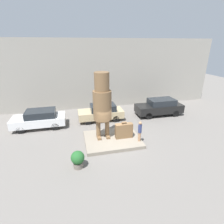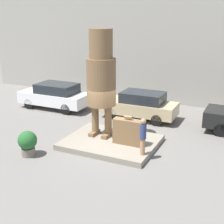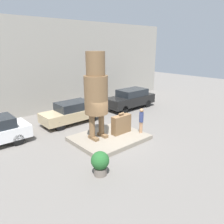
{
  "view_description": "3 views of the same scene",
  "coord_description": "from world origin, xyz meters",
  "views": [
    {
      "loc": [
        -2.67,
        -11.27,
        6.89
      ],
      "look_at": [
        0.03,
        0.23,
        2.27
      ],
      "focal_mm": 28.0,
      "sensor_mm": 36.0,
      "label": 1
    },
    {
      "loc": [
        5.65,
        -11.89,
        5.78
      ],
      "look_at": [
        0.07,
        -0.05,
        1.6
      ],
      "focal_mm": 50.0,
      "sensor_mm": 36.0,
      "label": 2
    },
    {
      "loc": [
        -7.79,
        -9.13,
        5.45
      ],
      "look_at": [
        0.44,
        0.26,
        1.6
      ],
      "focal_mm": 35.0,
      "sensor_mm": 36.0,
      "label": 3
    }
  ],
  "objects": [
    {
      "name": "giant_suitcase",
      "position": [
        0.87,
        -0.11,
        0.82
      ],
      "size": [
        1.3,
        0.42,
        1.31
      ],
      "color": "brown",
      "rests_on": "pedestal"
    },
    {
      "name": "ground_plane",
      "position": [
        0.0,
        0.0,
        0.0
      ],
      "size": [
        60.0,
        60.0,
        0.0
      ],
      "primitive_type": "plane",
      "color": "slate"
    },
    {
      "name": "tourist",
      "position": [
        1.82,
        -0.86,
        1.1
      ],
      "size": [
        0.26,
        0.26,
        1.55
      ],
      "color": "#A87A56",
      "rests_on": "pedestal"
    },
    {
      "name": "parked_car_black",
      "position": [
        5.92,
        4.0,
        0.89
      ],
      "size": [
        4.72,
        1.81,
        1.7
      ],
      "rotation": [
        0.0,
        0.0,
        3.14
      ],
      "color": "black",
      "rests_on": "ground_plane"
    },
    {
      "name": "pedestal",
      "position": [
        0.0,
        0.0,
        0.12
      ],
      "size": [
        4.11,
        3.24,
        0.25
      ],
      "color": "gray",
      "rests_on": "ground_plane"
    },
    {
      "name": "statue_figure",
      "position": [
        -0.66,
        0.35,
        3.11
      ],
      "size": [
        1.32,
        1.32,
        4.89
      ],
      "color": "brown",
      "rests_on": "pedestal"
    },
    {
      "name": "building_backdrop",
      "position": [
        0.0,
        8.08,
        3.73
      ],
      "size": [
        28.0,
        0.6,
        7.47
      ],
      "color": "gray",
      "rests_on": "ground_plane"
    },
    {
      "name": "planter_pot",
      "position": [
        -2.68,
        -2.51,
        0.6
      ],
      "size": [
        0.8,
        0.8,
        1.09
      ],
      "color": "#70665B",
      "rests_on": "ground_plane"
    },
    {
      "name": "parked_car_tan",
      "position": [
        -0.12,
        4.06,
        0.82
      ],
      "size": [
        4.23,
        1.72,
        1.56
      ],
      "rotation": [
        0.0,
        0.0,
        3.14
      ],
      "color": "tan",
      "rests_on": "ground_plane"
    }
  ]
}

